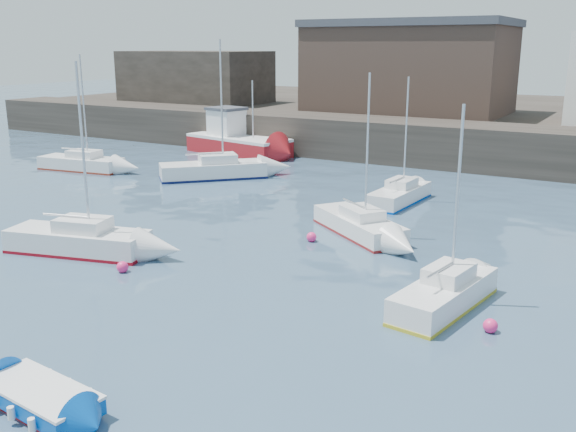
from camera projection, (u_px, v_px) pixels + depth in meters
The scene contains 16 objects.
water at pixel (61, 372), 16.92m from camera, with size 220.00×220.00×0.00m, color #2D4760.
quay_wall at pixel (448, 144), 45.84m from camera, with size 90.00×5.00×3.00m, color #28231E.
land_strip at pixel (503, 121), 60.93m from camera, with size 90.00×32.00×2.80m, color #28231E.
warehouse at pixel (409, 67), 54.11m from camera, with size 16.40×10.40×7.60m.
bldg_west at pixel (195, 77), 64.22m from camera, with size 14.00×8.00×5.00m.
blue_dinghy at pixel (41, 398), 15.07m from camera, with size 3.28×1.84×0.60m.
fishing_boat at pixel (236, 140), 50.78m from camera, with size 9.23×4.98×5.80m.
sailboat_a at pixel (79, 240), 26.54m from camera, with size 6.26×3.35×7.77m.
sailboat_b at pixel (359, 224), 29.16m from camera, with size 5.61×4.76×7.24m.
sailboat_c at pixel (445, 293), 20.95m from camera, with size 2.38×5.21×6.60m.
sailboat_e at pixel (82, 163), 44.18m from camera, with size 6.28×2.81×7.80m.
sailboat_f at pixel (400, 194), 34.99m from camera, with size 1.96×5.28×6.75m.
sailboat_h at pixel (214, 169), 41.51m from camera, with size 6.30×6.36×8.73m.
buoy_near at pixel (123, 272), 24.39m from camera, with size 0.45×0.45×0.45m, color #FC2973.
buoy_mid at pixel (490, 332), 19.29m from camera, with size 0.45×0.45×0.45m, color #FC2973.
buoy_far at pixel (311, 241), 28.20m from camera, with size 0.44×0.44×0.44m, color #FC2973.
Camera 1 is at (12.81, -10.25, 8.35)m, focal length 40.00 mm.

